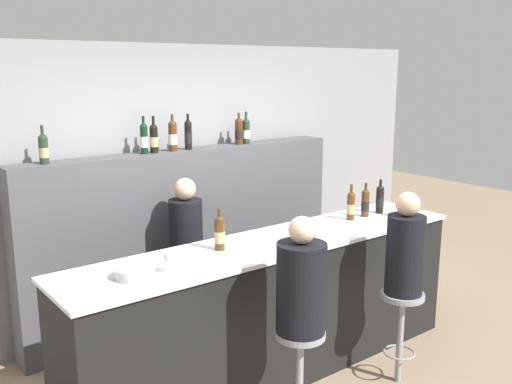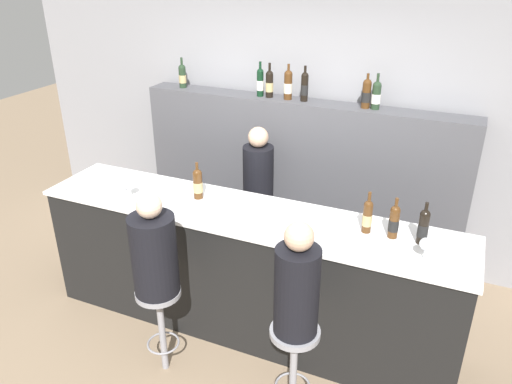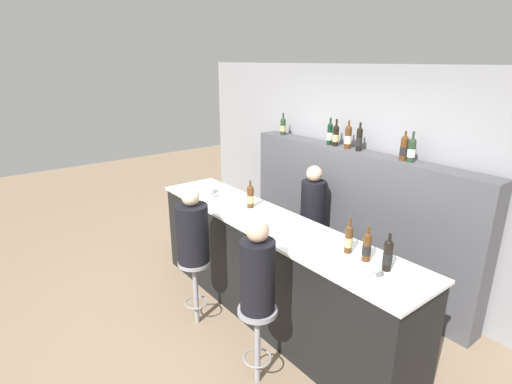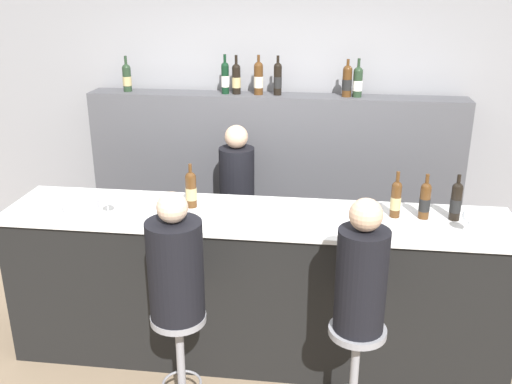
% 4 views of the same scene
% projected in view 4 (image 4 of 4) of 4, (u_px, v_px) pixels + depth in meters
% --- Properties ---
extents(ground_plane, '(16.00, 16.00, 0.00)m').
position_uv_depth(ground_plane, '(249.00, 380.00, 3.88)').
color(ground_plane, '#8C755B').
extents(wall_back, '(6.40, 0.05, 2.60)m').
position_uv_depth(wall_back, '(277.00, 129.00, 5.12)').
color(wall_back, gray).
rests_on(wall_back, ground_plane).
extents(bar_counter, '(3.41, 0.69, 1.09)m').
position_uv_depth(bar_counter, '(255.00, 286.00, 3.99)').
color(bar_counter, black).
rests_on(bar_counter, ground_plane).
extents(back_bar_cabinet, '(3.20, 0.28, 1.65)m').
position_uv_depth(back_bar_cabinet, '(274.00, 187.00, 5.08)').
color(back_bar_cabinet, '#4C4C51').
rests_on(back_bar_cabinet, ground_plane).
extents(wine_bottle_counter_0, '(0.08, 0.08, 0.31)m').
position_uv_depth(wine_bottle_counter_0, '(191.00, 189.00, 3.88)').
color(wine_bottle_counter_0, '#4C2D14').
rests_on(wine_bottle_counter_0, bar_counter).
extents(wine_bottle_counter_1, '(0.07, 0.07, 0.31)m').
position_uv_depth(wine_bottle_counter_1, '(396.00, 199.00, 3.72)').
color(wine_bottle_counter_1, '#4C2D14').
rests_on(wine_bottle_counter_1, bar_counter).
extents(wine_bottle_counter_2, '(0.07, 0.07, 0.30)m').
position_uv_depth(wine_bottle_counter_2, '(425.00, 200.00, 3.70)').
color(wine_bottle_counter_2, '#4C2D14').
rests_on(wine_bottle_counter_2, bar_counter).
extents(wine_bottle_counter_3, '(0.07, 0.07, 0.31)m').
position_uv_depth(wine_bottle_counter_3, '(456.00, 201.00, 3.67)').
color(wine_bottle_counter_3, black).
rests_on(wine_bottle_counter_3, bar_counter).
extents(wine_bottle_backbar_0, '(0.08, 0.08, 0.30)m').
position_uv_depth(wine_bottle_backbar_0, '(127.00, 77.00, 4.90)').
color(wine_bottle_backbar_0, '#233823').
rests_on(wine_bottle_backbar_0, back_bar_cabinet).
extents(wine_bottle_backbar_1, '(0.07, 0.07, 0.33)m').
position_uv_depth(wine_bottle_backbar_1, '(225.00, 78.00, 4.79)').
color(wine_bottle_backbar_1, black).
rests_on(wine_bottle_backbar_1, back_bar_cabinet).
extents(wine_bottle_backbar_2, '(0.07, 0.07, 0.32)m').
position_uv_depth(wine_bottle_backbar_2, '(236.00, 78.00, 4.78)').
color(wine_bottle_backbar_2, black).
rests_on(wine_bottle_backbar_2, back_bar_cabinet).
extents(wine_bottle_backbar_3, '(0.08, 0.08, 0.33)m').
position_uv_depth(wine_bottle_backbar_3, '(259.00, 78.00, 4.76)').
color(wine_bottle_backbar_3, '#4C2D14').
rests_on(wine_bottle_backbar_3, back_bar_cabinet).
extents(wine_bottle_backbar_4, '(0.07, 0.07, 0.33)m').
position_uv_depth(wine_bottle_backbar_4, '(278.00, 78.00, 4.74)').
color(wine_bottle_backbar_4, black).
rests_on(wine_bottle_backbar_4, back_bar_cabinet).
extents(wine_bottle_backbar_5, '(0.08, 0.08, 0.31)m').
position_uv_depth(wine_bottle_backbar_5, '(347.00, 81.00, 4.67)').
color(wine_bottle_backbar_5, '#4C2D14').
rests_on(wine_bottle_backbar_5, back_bar_cabinet).
extents(wine_bottle_backbar_6, '(0.08, 0.08, 0.31)m').
position_uv_depth(wine_bottle_backbar_6, '(358.00, 82.00, 4.66)').
color(wine_bottle_backbar_6, '#233823').
rests_on(wine_bottle_backbar_6, back_bar_cabinet).
extents(wine_glass_0, '(0.08, 0.08, 0.15)m').
position_uv_depth(wine_glass_0, '(107.00, 199.00, 3.77)').
color(wine_glass_0, silver).
rests_on(wine_glass_0, bar_counter).
extents(wine_glass_1, '(0.08, 0.08, 0.15)m').
position_uv_depth(wine_glass_1, '(469.00, 216.00, 3.49)').
color(wine_glass_1, silver).
rests_on(wine_glass_1, bar_counter).
extents(metal_bowl, '(0.25, 0.25, 0.07)m').
position_uv_depth(metal_bowl, '(81.00, 204.00, 3.88)').
color(metal_bowl, '#B7B7BC').
rests_on(metal_bowl, bar_counter).
extents(tasting_menu, '(0.21, 0.30, 0.00)m').
position_uv_depth(tasting_menu, '(223.00, 223.00, 3.66)').
color(tasting_menu, white).
rests_on(tasting_menu, bar_counter).
extents(bar_stool_left, '(0.33, 0.33, 0.73)m').
position_uv_depth(bar_stool_left, '(180.00, 340.00, 3.38)').
color(bar_stool_left, gray).
rests_on(bar_stool_left, ground_plane).
extents(guest_seated_left, '(0.32, 0.32, 0.76)m').
position_uv_depth(guest_seated_left, '(175.00, 265.00, 3.21)').
color(guest_seated_left, black).
rests_on(guest_seated_left, bar_stool_left).
extents(bar_stool_right, '(0.33, 0.33, 0.73)m').
position_uv_depth(bar_stool_right, '(356.00, 354.00, 3.26)').
color(bar_stool_right, gray).
rests_on(bar_stool_right, ground_plane).
extents(guest_seated_right, '(0.28, 0.28, 0.78)m').
position_uv_depth(guest_seated_right, '(362.00, 274.00, 3.08)').
color(guest_seated_right, black).
rests_on(guest_seated_right, bar_stool_right).
extents(bartender, '(0.29, 0.29, 1.48)m').
position_uv_depth(bartender, '(237.00, 217.00, 4.78)').
color(bartender, black).
rests_on(bartender, ground_plane).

